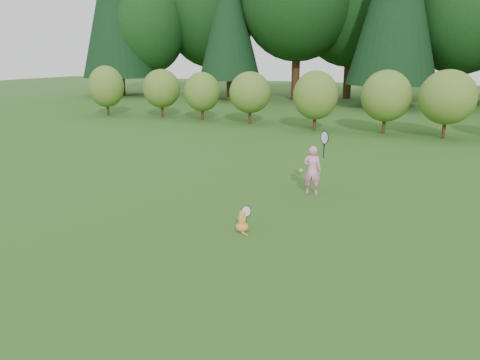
% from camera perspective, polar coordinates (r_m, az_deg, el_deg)
% --- Properties ---
extents(ground, '(100.00, 100.00, 0.00)m').
position_cam_1_polar(ground, '(9.74, -2.98, -4.98)').
color(ground, '#214E16').
rests_on(ground, ground).
extents(shrub_row, '(28.00, 3.00, 2.80)m').
position_cam_1_polar(shrub_row, '(21.65, 12.80, 9.59)').
color(shrub_row, '#5B6F22').
rests_on(shrub_row, ground).
extents(child, '(0.66, 0.41, 1.81)m').
position_cam_1_polar(child, '(11.52, 8.85, 1.32)').
color(child, pink).
rests_on(child, ground).
extents(cat, '(0.42, 0.60, 0.58)m').
position_cam_1_polar(cat, '(9.12, 0.27, -4.94)').
color(cat, orange).
rests_on(cat, ground).
extents(tennis_ball, '(0.07, 0.07, 0.07)m').
position_cam_1_polar(tennis_ball, '(9.84, 7.45, 1.17)').
color(tennis_ball, '#C4C817').
rests_on(tennis_ball, ground).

